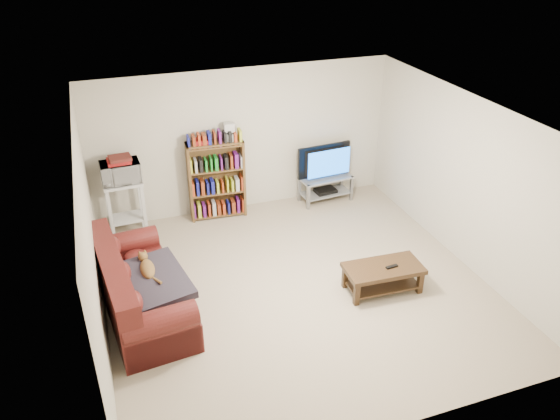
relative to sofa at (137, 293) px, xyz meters
name	(u,v)px	position (x,y,z in m)	size (l,w,h in m)	color
floor	(297,286)	(2.09, -0.14, -0.31)	(5.00, 5.00, 0.00)	#BCA98C
ceiling	(300,118)	(2.09, -0.14, 2.09)	(5.00, 5.00, 0.00)	white
wall_back	(244,141)	(2.09, 2.36, 0.89)	(5.00, 5.00, 0.00)	beige
wall_front	(399,337)	(2.09, -2.64, 0.89)	(5.00, 5.00, 0.00)	beige
wall_left	(91,244)	(-0.41, -0.14, 0.89)	(5.00, 5.00, 0.00)	beige
wall_right	(465,181)	(4.59, -0.14, 0.89)	(5.00, 5.00, 0.00)	beige
sofa	(137,293)	(0.00, 0.00, 0.00)	(1.11, 2.16, 0.89)	#561916
blanket	(152,281)	(0.19, -0.12, 0.21)	(0.80, 1.04, 0.10)	#2C2731
cat	(148,269)	(0.18, 0.07, 0.27)	(0.23, 0.57, 0.17)	brown
coffee_table	(383,274)	(3.15, -0.59, -0.05)	(1.06, 0.57, 0.38)	#392514
remote	(392,267)	(3.24, -0.64, 0.07)	(0.17, 0.05, 0.02)	black
tv_stand	(326,184)	(3.47, 2.07, 0.00)	(0.94, 0.48, 0.45)	#999EA3
television	(327,162)	(3.47, 2.07, 0.42)	(0.98, 0.13, 0.56)	black
dvd_player	(325,191)	(3.47, 2.07, -0.12)	(0.36, 0.25, 0.06)	black
bookshelf	(217,179)	(1.56, 2.16, 0.37)	(0.93, 0.34, 1.32)	brown
shelf_clutter	(220,135)	(1.66, 2.17, 1.11)	(0.68, 0.22, 0.28)	silver
microwave_stand	(125,201)	(0.08, 2.02, 0.28)	(0.60, 0.45, 0.92)	silver
microwave	(121,172)	(0.08, 2.02, 0.77)	(0.57, 0.39, 0.32)	silver
game_boxes	(119,161)	(0.08, 2.02, 0.95)	(0.34, 0.29, 0.05)	maroon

